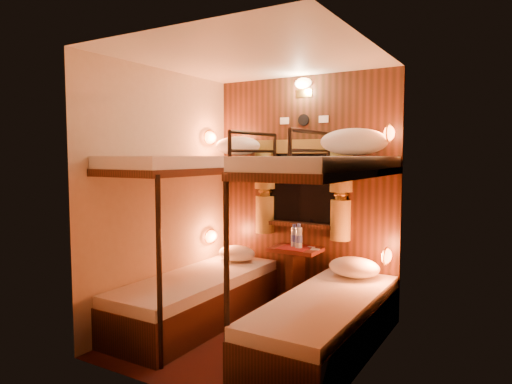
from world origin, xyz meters
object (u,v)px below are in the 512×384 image
Objects in this scene: bunk_right at (326,284)px; table at (296,270)px; bunk_left at (198,264)px; bottle_left at (294,237)px; bottle_right at (299,238)px.

bunk_right reaches higher than table.
bunk_left is 2.90× the size of table.
bunk_right is at bearing 0.00° from bunk_left.
bottle_left reaches higher than table.
bottle_left is (-0.04, 0.04, 0.33)m from table.
bunk_right is 1.01m from bottle_right.
bunk_right is 2.90× the size of table.
bunk_left is 1.04m from bottle_left.
table is 2.61× the size of bottle_right.
bottle_right is (0.04, -0.01, 0.34)m from table.
bottle_left is 0.09m from bottle_right.
bunk_left reaches higher than bottle_left.
bunk_left is at bearing 180.00° from bunk_right.
bottle_right reaches higher than bottle_left.
bunk_right reaches higher than bottle_right.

